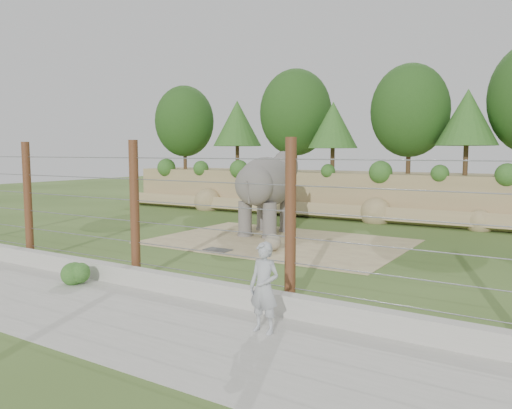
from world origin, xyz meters
The scene contains 11 objects.
ground centered at (0.00, 0.00, 0.00)m, with size 90.00×90.00×0.00m, color #3C5921.
back_embankment centered at (0.59, 12.68, 3.97)m, with size 30.00×5.52×8.77m.
dirt_patch centered at (0.50, 3.00, 0.01)m, with size 10.00×7.00×0.02m, color #9E8961.
drain_grate centered at (-0.54, 0.17, 0.04)m, with size 1.00×0.60×0.03m, color #262628.
elephant centered at (-0.97, 4.41, 1.80)m, with size 1.91×4.45×3.61m, color #67625C, non-canonical shape.
stone_ball centered at (1.25, 1.16, 0.34)m, with size 0.63×0.63×0.63m, color gray.
retaining_wall centered at (0.00, -5.00, 0.25)m, with size 26.00×0.35×0.50m, color #B1B0A4.
walkway centered at (0.00, -7.00, 0.01)m, with size 26.00×4.00×0.01m, color #B1B0A4.
barrier_fence centered at (0.00, -4.50, 2.00)m, with size 20.26×0.26×4.00m.
walkway_shrub centered at (-1.00, -5.80, 0.34)m, with size 0.65×0.65×0.65m, color #2E6224.
zookeeper centered at (5.30, -6.16, 0.94)m, with size 0.68×0.44×1.85m, color silver.
Camera 1 is at (10.36, -14.58, 3.66)m, focal length 35.00 mm.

